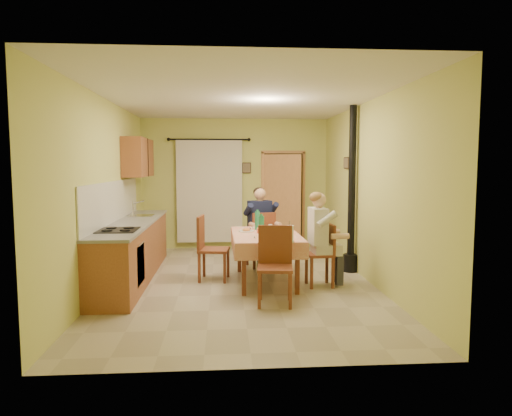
{
  "coord_description": "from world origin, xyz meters",
  "views": [
    {
      "loc": [
        -0.25,
        -6.91,
        1.82
      ],
      "look_at": [
        0.25,
        0.1,
        1.15
      ],
      "focal_mm": 32.0,
      "sensor_mm": 36.0,
      "label": 1
    }
  ],
  "objects": [
    {
      "name": "man_far",
      "position": [
        0.4,
        1.11,
        0.88
      ],
      "size": [
        0.64,
        0.56,
        1.39
      ],
      "rotation": [
        0.0,
        0.0,
        0.28
      ],
      "color": "#141938",
      "rests_on": "chair_far"
    },
    {
      "name": "curtain",
      "position": [
        -0.55,
        2.9,
        1.26
      ],
      "size": [
        1.7,
        0.07,
        2.22
      ],
      "color": "black",
      "rests_on": "ground"
    },
    {
      "name": "doorway",
      "position": [
        1.03,
        2.89,
        1.05
      ],
      "size": [
        0.96,
        0.38,
        2.15
      ],
      "color": "black",
      "rests_on": "ground"
    },
    {
      "name": "tableware",
      "position": [
        0.4,
        -0.09,
        0.83
      ],
      "size": [
        0.79,
        1.6,
        0.33
      ],
      "color": "white",
      "rests_on": "dining_table"
    },
    {
      "name": "chair_left",
      "position": [
        -0.43,
        0.2,
        0.29
      ],
      "size": [
        0.52,
        0.52,
        1.02
      ],
      "rotation": [
        0.0,
        0.0,
        -1.71
      ],
      "color": "brown",
      "rests_on": "ground"
    },
    {
      "name": "man_right",
      "position": [
        1.18,
        -0.27,
        0.88
      ],
      "size": [
        0.48,
        0.6,
        1.39
      ],
      "rotation": [
        0.0,
        0.0,
        1.63
      ],
      "color": "beige",
      "rests_on": "chair_right"
    },
    {
      "name": "chair_right",
      "position": [
        1.19,
        -0.27,
        0.29
      ],
      "size": [
        0.4,
        0.4,
        0.94
      ],
      "rotation": [
        0.0,
        0.0,
        1.63
      ],
      "color": "brown",
      "rests_on": "ground"
    },
    {
      "name": "kitchen_run",
      "position": [
        -1.71,
        0.4,
        0.48
      ],
      "size": [
        0.64,
        3.64,
        1.56
      ],
      "color": "brown",
      "rests_on": "ground"
    },
    {
      "name": "chair_near",
      "position": [
        0.41,
        -1.12,
        0.29
      ],
      "size": [
        0.5,
        0.5,
        1.02
      ],
      "rotation": [
        0.0,
        0.0,
        3.02
      ],
      "color": "brown",
      "rests_on": "ground"
    },
    {
      "name": "dining_table",
      "position": [
        0.39,
        0.02,
        0.38
      ],
      "size": [
        1.04,
        1.71,
        0.76
      ],
      "rotation": [
        0.0,
        0.0,
        0.01
      ],
      "color": "tan",
      "rests_on": "ground"
    },
    {
      "name": "stove_flue",
      "position": [
        1.9,
        0.6,
        1.02
      ],
      "size": [
        0.24,
        0.24,
        2.8
      ],
      "color": "black",
      "rests_on": "ground"
    },
    {
      "name": "room_shell",
      "position": [
        0.0,
        0.0,
        1.82
      ],
      "size": [
        4.04,
        6.04,
        2.82
      ],
      "color": "#D2D76E",
      "rests_on": "ground"
    },
    {
      "name": "picture_back",
      "position": [
        0.25,
        2.97,
        1.75
      ],
      "size": [
        0.19,
        0.03,
        0.23
      ],
      "primitive_type": "cube",
      "color": "black",
      "rests_on": "room_shell"
    },
    {
      "name": "picture_right",
      "position": [
        1.97,
        1.2,
        1.85
      ],
      "size": [
        0.03,
        0.31,
        0.21
      ],
      "primitive_type": "cube",
      "color": "brown",
      "rests_on": "room_shell"
    },
    {
      "name": "floor",
      "position": [
        0.0,
        0.0,
        0.0
      ],
      "size": [
        4.0,
        6.0,
        0.01
      ],
      "primitive_type": "cube",
      "color": "tan",
      "rests_on": "ground"
    },
    {
      "name": "upper_cabinets",
      "position": [
        -1.82,
        1.7,
        1.95
      ],
      "size": [
        0.35,
        1.4,
        0.7
      ],
      "primitive_type": "cube",
      "color": "brown",
      "rests_on": "room_shell"
    },
    {
      "name": "chair_far",
      "position": [
        0.4,
        1.1,
        0.29
      ],
      "size": [
        0.53,
        0.53,
        0.99
      ],
      "rotation": [
        0.0,
        0.0,
        0.28
      ],
      "color": "brown",
      "rests_on": "ground"
    }
  ]
}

